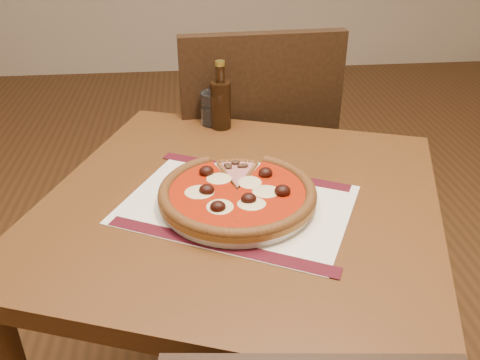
{
  "coord_description": "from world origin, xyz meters",
  "views": [
    {
      "loc": [
        -0.13,
        -1.17,
        1.31
      ],
      "look_at": [
        -0.03,
        -0.25,
        0.78
      ],
      "focal_mm": 38.0,
      "sensor_mm": 36.0,
      "label": 1
    }
  ],
  "objects_px": {
    "table": "(241,237)",
    "water_glass": "(214,108)",
    "chair_far": "(254,154)",
    "pizza": "(237,192)",
    "plate": "(237,200)",
    "bottle": "(221,102)"
  },
  "relations": [
    {
      "from": "chair_far",
      "to": "pizza",
      "type": "bearing_deg",
      "value": 76.08
    },
    {
      "from": "chair_far",
      "to": "plate",
      "type": "bearing_deg",
      "value": 76.07
    },
    {
      "from": "plate",
      "to": "water_glass",
      "type": "bearing_deg",
      "value": 92.99
    },
    {
      "from": "chair_far",
      "to": "water_glass",
      "type": "distance_m",
      "value": 0.33
    },
    {
      "from": "water_glass",
      "to": "bottle",
      "type": "bearing_deg",
      "value": -59.67
    },
    {
      "from": "chair_far",
      "to": "pizza",
      "type": "height_order",
      "value": "chair_far"
    },
    {
      "from": "table",
      "to": "bottle",
      "type": "xyz_separation_m",
      "value": [
        -0.02,
        0.36,
        0.17
      ]
    },
    {
      "from": "plate",
      "to": "bottle",
      "type": "xyz_separation_m",
      "value": [
        -0.0,
        0.39,
        0.06
      ]
    },
    {
      "from": "chair_far",
      "to": "plate",
      "type": "relative_size",
      "value": 3.22
    },
    {
      "from": "chair_far",
      "to": "water_glass",
      "type": "xyz_separation_m",
      "value": [
        -0.13,
        -0.18,
        0.24
      ]
    },
    {
      "from": "table",
      "to": "chair_far",
      "type": "distance_m",
      "value": 0.59
    },
    {
      "from": "table",
      "to": "water_glass",
      "type": "distance_m",
      "value": 0.42
    },
    {
      "from": "plate",
      "to": "chair_far",
      "type": "bearing_deg",
      "value": 79.43
    },
    {
      "from": "plate",
      "to": "water_glass",
      "type": "height_order",
      "value": "water_glass"
    },
    {
      "from": "plate",
      "to": "bottle",
      "type": "relative_size",
      "value": 1.66
    },
    {
      "from": "pizza",
      "to": "water_glass",
      "type": "relative_size",
      "value": 3.62
    },
    {
      "from": "table",
      "to": "water_glass",
      "type": "xyz_separation_m",
      "value": [
        -0.03,
        0.39,
        0.15
      ]
    },
    {
      "from": "chair_far",
      "to": "water_glass",
      "type": "height_order",
      "value": "chair_far"
    },
    {
      "from": "plate",
      "to": "water_glass",
      "type": "relative_size",
      "value": 3.45
    },
    {
      "from": "chair_far",
      "to": "bottle",
      "type": "xyz_separation_m",
      "value": [
        -0.12,
        -0.21,
        0.26
      ]
    },
    {
      "from": "plate",
      "to": "table",
      "type": "bearing_deg",
      "value": 69.85
    },
    {
      "from": "table",
      "to": "pizza",
      "type": "height_order",
      "value": "pizza"
    }
  ]
}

